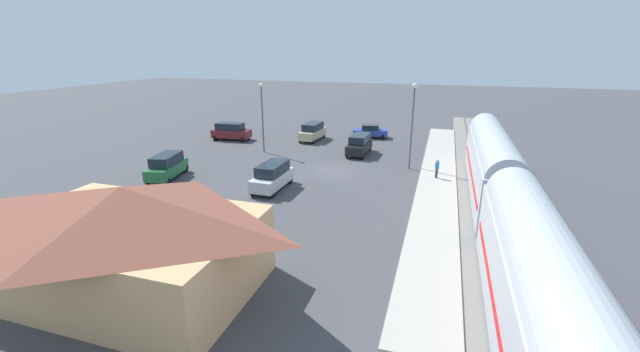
% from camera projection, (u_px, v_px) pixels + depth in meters
% --- Properties ---
extents(ground_plane, '(200.00, 200.00, 0.00)m').
position_uv_depth(ground_plane, '(331.00, 170.00, 38.72)').
color(ground_plane, '#424247').
extents(railway_track, '(4.80, 70.00, 0.30)m').
position_uv_depth(railway_track, '(485.00, 183.00, 34.71)').
color(railway_track, slate).
rests_on(railway_track, ground).
extents(platform, '(3.20, 46.00, 0.30)m').
position_uv_depth(platform, '(438.00, 178.00, 35.83)').
color(platform, '#A8A399').
rests_on(platform, ground).
extents(station_building, '(12.72, 8.51, 5.32)m').
position_uv_depth(station_building, '(128.00, 237.00, 19.04)').
color(station_building, tan).
rests_on(station_building, ground).
extents(pedestrian_on_platform, '(0.36, 0.36, 1.71)m').
position_uv_depth(pedestrian_on_platform, '(437.00, 167.00, 35.22)').
color(pedestrian_on_platform, '#333338').
rests_on(pedestrian_on_platform, platform).
extents(sedan_blue, '(4.77, 2.89, 1.74)m').
position_uv_depth(sedan_blue, '(370.00, 131.00, 52.41)').
color(sedan_blue, '#283D9E').
rests_on(sedan_blue, ground).
extents(suv_green, '(2.90, 5.19, 2.22)m').
position_uv_depth(suv_green, '(167.00, 166.00, 36.06)').
color(suv_green, '#236638').
rests_on(suv_green, ground).
extents(suv_maroon, '(5.05, 2.73, 2.22)m').
position_uv_depth(suv_maroon, '(231.00, 131.00, 51.15)').
color(suv_maroon, maroon).
rests_on(suv_maroon, ground).
extents(suv_tan, '(2.29, 5.02, 2.22)m').
position_uv_depth(suv_tan, '(313.00, 131.00, 50.99)').
color(suv_tan, '#C6B284').
rests_on(suv_tan, ground).
extents(suv_silver, '(2.06, 4.94, 2.22)m').
position_uv_depth(suv_silver, '(272.00, 176.00, 33.26)').
color(suv_silver, silver).
rests_on(suv_silver, ground).
extents(suv_black, '(2.10, 4.95, 2.22)m').
position_uv_depth(suv_black, '(359.00, 144.00, 44.17)').
color(suv_black, black).
rests_on(suv_black, ground).
extents(light_pole_near_platform, '(0.44, 0.44, 8.29)m').
position_uv_depth(light_pole_near_platform, '(413.00, 117.00, 37.57)').
color(light_pole_near_platform, '#515156').
rests_on(light_pole_near_platform, ground).
extents(light_pole_lot_center, '(0.44, 0.44, 7.74)m').
position_uv_depth(light_pole_lot_center, '(262.00, 110.00, 43.93)').
color(light_pole_lot_center, '#515156').
rests_on(light_pole_lot_center, ground).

